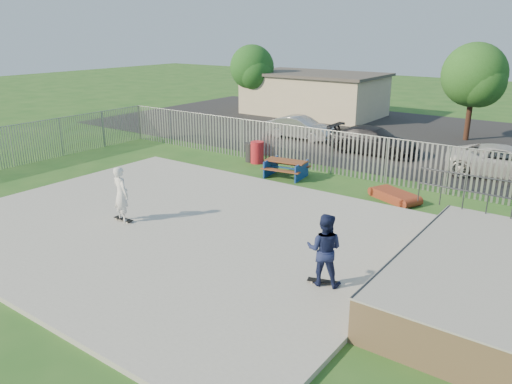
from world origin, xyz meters
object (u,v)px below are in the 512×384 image
Objects in this scene: funbox at (395,196)px; picnic_table at (286,168)px; car_white at (506,162)px; car_silver at (300,128)px; trash_bin_red at (257,152)px; car_dark at (374,141)px; tree_left at (252,67)px; trash_bin_grey at (251,152)px; skater_navy at (324,250)px; skater_white at (121,194)px; tree_mid at (474,75)px.

picnic_table is at bearing -157.85° from funbox.
car_white is at bearing 89.39° from funbox.
car_silver is at bearing 164.17° from funbox.
trash_bin_red is (-2.49, 1.23, 0.15)m from picnic_table.
tree_left is at bearing 60.73° from car_dark.
car_dark is (5.11, -0.93, 0.03)m from car_silver.
trash_bin_red is (-7.67, 1.45, 0.37)m from funbox.
car_white is at bearing -97.44° from car_dark.
picnic_table is 6.59m from car_dark.
trash_bin_red is at bearing -7.86° from trash_bin_grey.
skater_navy reaches higher than car_dark.
skater_white reaches higher than trash_bin_red.
car_white is 16.72m from skater_white.
trash_bin_red is 0.19× the size of tree_mid.
trash_bin_red is at bearing 141.92° from car_dark.
funbox is 22.12m from tree_left.
car_white reaches higher than trash_bin_grey.
funbox is at bearing 146.44° from car_white.
tree_left reaches higher than car_silver.
tree_left is (-11.87, 13.46, 3.14)m from picnic_table.
picnic_table is 8.25m from car_silver.
skater_white is (-5.84, -21.12, -2.73)m from tree_mid.
tree_mid reaches higher than car_white.
trash_bin_red is 6.50m from car_dark.
tree_left is 2.76× the size of skater_navy.
trash_bin_grey is at bearing 138.66° from car_dark.
skater_white is (1.58, -9.43, 0.63)m from trash_bin_grey.
funbox is 0.39× the size of car_white.
car_white is (6.59, -0.70, -0.00)m from car_dark.
car_white is (2.80, 5.95, 0.54)m from funbox.
funbox is at bearing -10.69° from trash_bin_red.
trash_bin_red is at bearing -120.75° from tree_mid.
skater_navy is (9.23, -9.31, 0.63)m from trash_bin_grey.
picnic_table is at bearing -89.21° from skater_white.
picnic_table is 0.49× the size of car_silver.
skater_white is at bearing 168.03° from car_dark.
trash_bin_grey reaches higher than funbox.
skater_navy is (1.81, -20.99, -2.73)m from tree_mid.
trash_bin_red is 0.57× the size of skater_navy.
tree_left reaches higher than trash_bin_red.
trash_bin_red is 9.46m from skater_white.
car_dark is at bearing -101.78° from car_silver.
funbox is at bearing -10.26° from picnic_table.
car_white is 0.96× the size of tree_left.
trash_bin_grey is 0.50× the size of skater_white.
trash_bin_grey is at bearing -53.70° from tree_left.
car_dark is (-3.79, 6.65, 0.55)m from funbox.
tree_left is (-17.05, 13.68, 3.36)m from funbox.
skater_white reaches higher than picnic_table.
car_dark is at bearing 75.54° from car_white.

